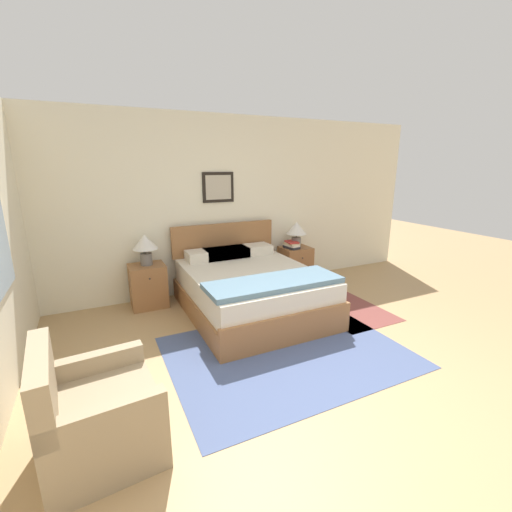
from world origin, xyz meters
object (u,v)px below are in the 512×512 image
Objects in this scene: nightstand_near_window at (148,286)px; armchair at (96,416)px; nightstand_by_door at (295,264)px; table_lamp_near_window at (145,244)px; table_lamp_by_door at (296,230)px; bed at (250,288)px.

armchair is at bearing -106.34° from nightstand_near_window.
nightstand_by_door is (2.36, 0.00, 0.00)m from nightstand_near_window.
table_lamp_near_window is 1.00× the size of table_lamp_by_door.
table_lamp_by_door is at bearing 0.00° from table_lamp_near_window.
table_lamp_by_door reaches higher than nightstand_by_door.
nightstand_near_window is (0.71, 2.43, 0.01)m from armchair.
nightstand_near_window is 1.00× the size of nightstand_by_door.
table_lamp_near_window is (0.01, 0.01, 0.58)m from nightstand_near_window.
table_lamp_by_door is (1.19, 0.78, 0.55)m from bed.
armchair is 1.99× the size of table_lamp_near_window.
armchair is at bearing -106.42° from table_lamp_near_window.
nightstand_near_window is 2.36m from nightstand_by_door.
bed is at bearing 126.67° from armchair.
table_lamp_by_door is at bearing 45.35° from nightstand_by_door.
nightstand_near_window is at bearing 180.00° from nightstand_by_door.
nightstand_near_window is at bearing -179.77° from table_lamp_by_door.
armchair is 3.92m from nightstand_by_door.
table_lamp_near_window is at bearing 56.22° from nightstand_near_window.
bed is 1.41m from nightstand_by_door.
bed is at bearing -33.01° from nightstand_near_window.
table_lamp_by_door is at bearing 123.67° from armchair.
nightstand_by_door is at bearing 0.00° from nightstand_near_window.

